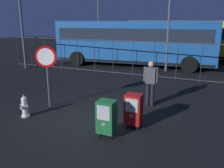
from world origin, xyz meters
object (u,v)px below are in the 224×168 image
at_px(fire_hydrant, 25,106).
at_px(street_light_near_right, 98,2).
at_px(newspaper_box_secondary, 107,117).
at_px(bus_far, 196,38).
at_px(stop_sign, 46,64).
at_px(bus_near, 134,41).
at_px(pedestrian, 151,81).
at_px(newspaper_box_primary, 134,109).

relative_size(fire_hydrant, street_light_near_right, 0.09).
xyz_separation_m(newspaper_box_secondary, bus_far, (1.17, 14.48, 1.14)).
height_order(fire_hydrant, stop_sign, stop_sign).
bearing_deg(bus_near, pedestrian, -73.22).
height_order(fire_hydrant, street_light_near_right, street_light_near_right).
distance_m(bus_near, bus_far, 5.76).
distance_m(newspaper_box_secondary, bus_far, 14.57).
bearing_deg(fire_hydrant, bus_near, 87.13).
xyz_separation_m(stop_sign, pedestrian, (3.34, 1.60, -0.65)).
relative_size(fire_hydrant, newspaper_box_primary, 0.73).
bearing_deg(street_light_near_right, bus_far, -1.19).
height_order(fire_hydrant, bus_near, bus_near).
xyz_separation_m(stop_sign, bus_near, (0.32, 8.85, 0.11)).
bearing_deg(newspaper_box_secondary, fire_hydrant, 176.79).
bearing_deg(bus_far, street_light_near_right, -176.58).
relative_size(fire_hydrant, bus_far, 0.07).
bearing_deg(bus_far, fire_hydrant, -101.73).
xyz_separation_m(newspaper_box_secondary, bus_near, (-2.53, 10.06, 1.14)).
bearing_deg(fire_hydrant, pedestrian, 36.95).
height_order(pedestrian, bus_far, bus_far).
relative_size(stop_sign, bus_far, 0.21).
bearing_deg(bus_far, stop_sign, -102.25).
relative_size(bus_far, street_light_near_right, 1.33).
bearing_deg(pedestrian, fire_hydrant, -143.05).
height_order(fire_hydrant, newspaper_box_primary, newspaper_box_primary).
distance_m(pedestrian, bus_near, 7.89).
distance_m(pedestrian, bus_far, 11.71).
bearing_deg(newspaper_box_secondary, bus_far, 85.36).
distance_m(fire_hydrant, bus_near, 10.00).
xyz_separation_m(stop_sign, street_light_near_right, (-4.60, 13.45, 2.98)).
xyz_separation_m(newspaper_box_primary, street_light_near_right, (-7.95, 13.84, 4.01)).
bearing_deg(pedestrian, bus_far, 86.64).
bearing_deg(pedestrian, stop_sign, -154.36).
bearing_deg(stop_sign, bus_far, 73.13).
xyz_separation_m(fire_hydrant, bus_far, (4.20, 14.31, 1.36)).
height_order(newspaper_box_primary, stop_sign, stop_sign).
bearing_deg(stop_sign, pedestrian, 25.64).
xyz_separation_m(pedestrian, bus_near, (-3.02, 7.25, 0.76)).
distance_m(stop_sign, bus_near, 8.86).
relative_size(stop_sign, pedestrian, 1.34).
xyz_separation_m(newspaper_box_primary, pedestrian, (-0.01, 1.99, 0.38)).
bearing_deg(fire_hydrant, bus_far, 73.65).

